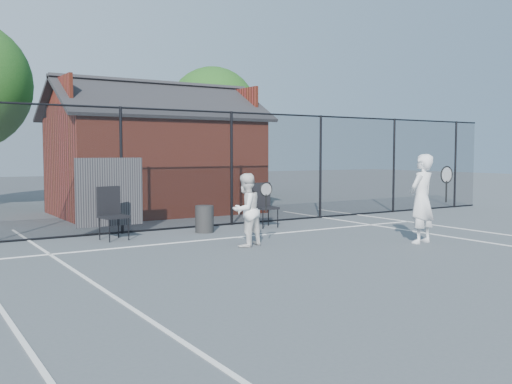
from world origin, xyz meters
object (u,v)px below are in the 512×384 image
player_front (422,199)px  player_back (246,210)px  clubhouse (155,162)px  chair_right (266,206)px  waste_bin (204,219)px  chair_left (114,214)px

player_front → player_back: size_ratio=1.26×
clubhouse → chair_right: bearing=-78.6°
chair_right → player_front: bearing=-69.0°
waste_bin → player_back: bearing=-95.4°
chair_left → chair_right: 3.99m
clubhouse → waste_bin: (-0.77, -4.90, -1.28)m
player_back → waste_bin: player_back is taller
chair_right → waste_bin: size_ratio=1.71×
player_front → chair_left: bearing=144.1°
waste_bin → chair_left: bearing=180.0°
clubhouse → waste_bin: clubhouse is taller
chair_right → waste_bin: (-1.77, 0.00, -0.23)m
chair_left → waste_bin: 2.24m
clubhouse → player_back: (-0.99, -7.17, -0.86)m
chair_left → player_back: bearing=-58.0°
clubhouse → player_back: clubhouse is taller
player_back → chair_left: size_ratio=1.31×
player_front → chair_right: bearing=109.7°
clubhouse → player_back: 7.29m
clubhouse → player_front: bearing=-74.8°
chair_left → chair_right: bearing=-9.5°
clubhouse → chair_left: (-3.00, -4.90, -1.03)m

